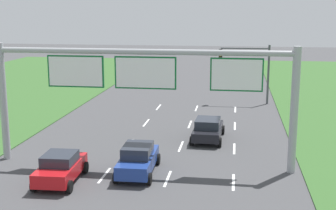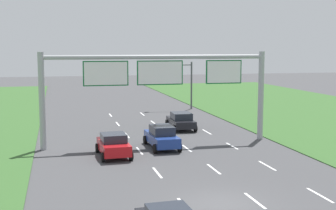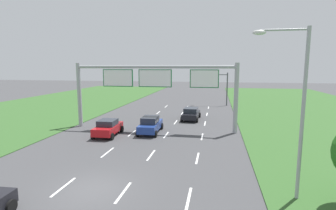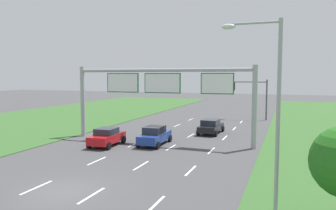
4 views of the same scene
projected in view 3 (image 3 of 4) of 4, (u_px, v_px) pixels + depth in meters
ground_plane at (93, 190)px, 14.27m from camera, size 200.00×200.00×0.00m
lane_dashes_inner_left at (108, 152)px, 20.42m from camera, size 0.14×50.40×0.01m
lane_dashes_inner_right at (151, 155)px, 19.78m from camera, size 0.14×50.40×0.01m
lane_dashes_slip at (197, 158)px, 19.15m from camera, size 0.14×50.40×0.01m
car_near_red at (108, 128)px, 25.28m from camera, size 2.18×4.03×1.56m
car_lead_silver at (191, 114)px, 32.83m from camera, size 2.21×4.38×1.53m
car_far_ahead at (150, 125)px, 26.38m from camera, size 2.09×4.39×1.66m
sign_gantry at (154, 83)px, 27.12m from camera, size 17.24×0.44×7.00m
traffic_light_mast at (216, 83)px, 44.55m from camera, size 4.76×0.49×5.60m
street_lamp at (295, 99)px, 12.58m from camera, size 2.61×0.32×8.50m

